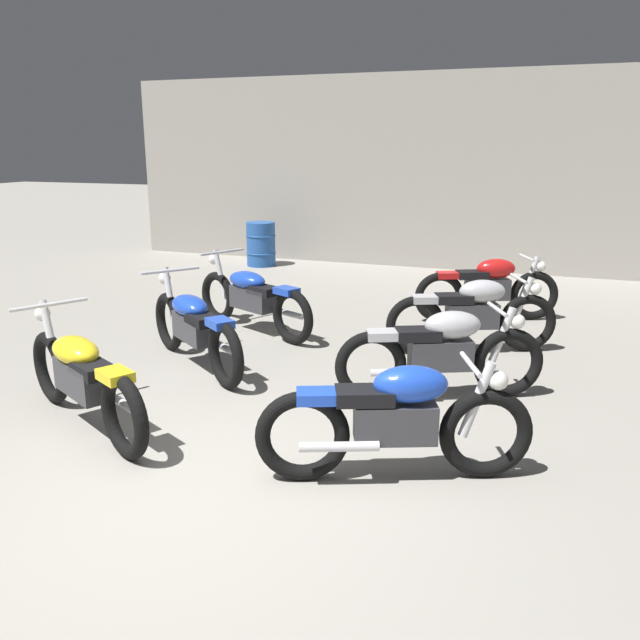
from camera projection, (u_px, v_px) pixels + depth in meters
The scene contains 10 objects.
ground_plane at pixel (176, 500), 4.43m from camera, with size 60.00×60.00×0.00m, color gray.
back_wall at pixel (438, 172), 12.31m from camera, with size 12.71×0.24×3.60m, color #9E998E.
motorcycle_left_row_0 at pixel (82, 376), 5.47m from camera, with size 1.97×1.15×0.97m.
motorcycle_left_row_1 at pixel (194, 326), 6.97m from camera, with size 1.81×1.37×0.97m.
motorcycle_left_row_2 at pixel (252, 297), 8.30m from camera, with size 2.01×1.09×0.97m.
motorcycle_right_row_0 at pixel (397, 419), 4.60m from camera, with size 1.86×0.85×0.88m.
motorcycle_right_row_1 at pixel (442, 352), 6.08m from camera, with size 1.84×0.92×0.88m.
motorcycle_right_row_2 at pixel (473, 313), 7.46m from camera, with size 1.84×0.90×0.88m.
motorcycle_right_row_3 at pixel (488, 287), 8.81m from camera, with size 1.84×0.91×0.88m.
oil_drum at pixel (261, 244), 12.85m from camera, with size 0.59×0.59×0.85m.
Camera 1 is at (2.28, -3.38, 2.32)m, focal length 36.94 mm.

